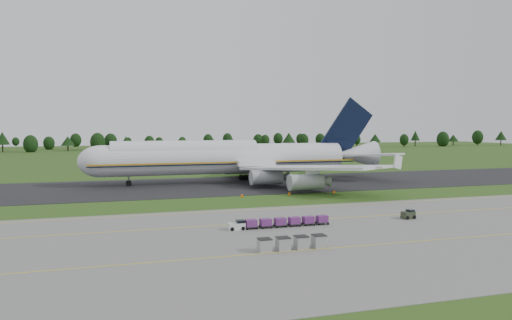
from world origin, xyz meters
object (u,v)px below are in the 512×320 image
object	(u,v)px
aircraft	(232,158)
utility_cart	(408,215)
uld_row	(292,243)
edge_markers	(289,194)
baggage_train	(278,222)

from	to	relation	value
aircraft	utility_cart	bearing A→B (deg)	-76.06
uld_row	edge_markers	bearing A→B (deg)	69.49
edge_markers	utility_cart	bearing A→B (deg)	-74.72
utility_cart	edge_markers	distance (m)	33.04
baggage_train	aircraft	bearing A→B (deg)	82.28
baggage_train	utility_cart	size ratio (longest dim) A/B	6.88
aircraft	edge_markers	world-z (taller)	aircraft
uld_row	edge_markers	size ratio (longest dim) A/B	0.40
aircraft	baggage_train	distance (m)	60.13
baggage_train	utility_cart	world-z (taller)	baggage_train
utility_cart	uld_row	xyz separation A→B (m)	(-25.64, -13.41, 0.24)
aircraft	baggage_train	bearing A→B (deg)	-97.72
uld_row	edge_markers	xyz separation A→B (m)	(16.93, 45.28, -0.60)
aircraft	uld_row	world-z (taller)	aircraft
baggage_train	utility_cart	bearing A→B (deg)	0.38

